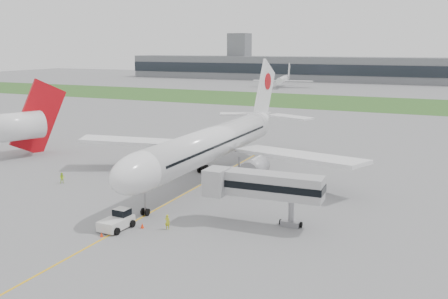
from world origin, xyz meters
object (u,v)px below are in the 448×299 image
at_px(pushback_tug, 118,220).
at_px(jet_bridge, 260,185).
at_px(ground_crew_near, 167,222).
at_px(airliner, 215,142).
at_px(neighbor_aircraft, 15,126).

height_order(pushback_tug, jet_bridge, jet_bridge).
xyz_separation_m(jet_bridge, ground_crew_near, (-8.85, -5.93, -3.79)).
xyz_separation_m(airliner, neighbor_aircraft, (-39.25, -2.23, 0.28)).
height_order(ground_crew_near, neighbor_aircraft, neighbor_aircraft).
relative_size(jet_bridge, neighbor_aircraft, 0.73).
height_order(pushback_tug, ground_crew_near, pushback_tug).
xyz_separation_m(airliner, pushback_tug, (-0.43, -24.83, -4.70)).
bearing_deg(neighbor_aircraft, jet_bridge, 6.22).
relative_size(pushback_tug, neighbor_aircraft, 0.23).
bearing_deg(jet_bridge, airliner, 126.87).
relative_size(airliner, ground_crew_near, 31.22).
xyz_separation_m(pushback_tug, jet_bridge, (14.11, 7.99, 3.69)).
height_order(airliner, ground_crew_near, airliner).
distance_m(airliner, jet_bridge, 21.72).
bearing_deg(airliner, jet_bridge, -50.90).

